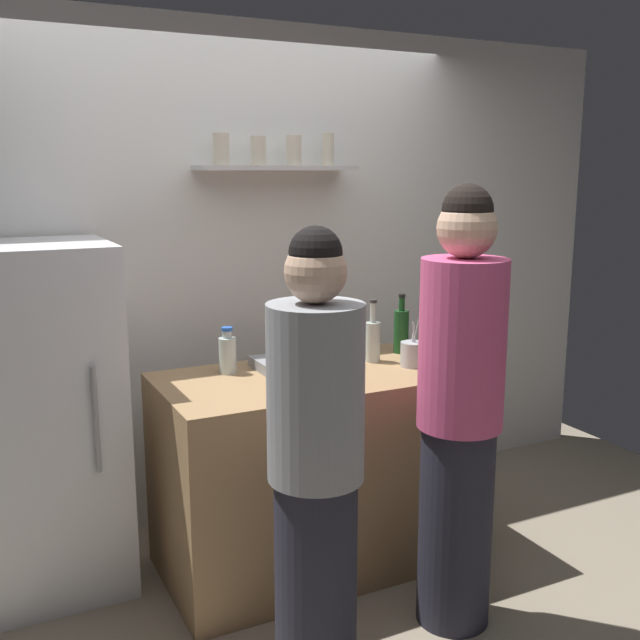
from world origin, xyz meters
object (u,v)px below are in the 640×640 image
water_bottle_plastic (228,353)px  person_grey_hoodie (316,467)px  refrigerator (40,420)px  utensil_holder (412,354)px  person_pink_top (460,413)px  baking_pan (291,362)px  wine_bottle_pale_glass (373,339)px  wine_bottle_green_glass (401,330)px

water_bottle_plastic → person_grey_hoodie: (-0.01, -0.95, -0.20)m
refrigerator → utensil_holder: 1.72m
utensil_holder → person_pink_top: 0.63m
baking_pan → wine_bottle_pale_glass: wine_bottle_pale_glass is taller
baking_pan → wine_bottle_green_glass: 0.63m
utensil_holder → person_grey_hoodie: person_grey_hoodie is taller
utensil_holder → person_grey_hoodie: size_ratio=0.13×
person_grey_hoodie → refrigerator: bearing=35.7°
utensil_holder → baking_pan: bearing=155.8°
refrigerator → person_pink_top: person_pink_top is taller
baking_pan → utensil_holder: utensil_holder is taller
refrigerator → person_pink_top: 1.81m
utensil_holder → water_bottle_plastic: size_ratio=1.03×
wine_bottle_green_glass → water_bottle_plastic: (-0.93, 0.02, -0.03)m
utensil_holder → water_bottle_plastic: (-0.83, 0.28, 0.03)m
refrigerator → wine_bottle_pale_glass: bearing=-11.0°
refrigerator → wine_bottle_pale_glass: (1.52, -0.29, 0.27)m
baking_pan → person_pink_top: bearing=-66.7°
person_grey_hoodie → person_pink_top: bearing=-83.4°
baking_pan → wine_bottle_pale_glass: 0.42m
utensil_holder → water_bottle_plastic: 0.87m
wine_bottle_green_glass → utensil_holder: bearing=-111.0°
baking_pan → person_grey_hoodie: 0.97m
wine_bottle_pale_glass → water_bottle_plastic: bearing=170.9°
refrigerator → baking_pan: size_ratio=4.56×
wine_bottle_pale_glass → wine_bottle_green_glass: (0.22, 0.09, 0.01)m
baking_pan → person_grey_hoodie: bearing=-109.0°
person_grey_hoodie → wine_bottle_green_glass: bearing=-45.0°
utensil_holder → wine_bottle_green_glass: size_ratio=0.73×
baking_pan → utensil_holder: bearing=-24.2°
baking_pan → person_pink_top: person_pink_top is taller
refrigerator → water_bottle_plastic: size_ratio=7.17×
wine_bottle_green_glass → baking_pan: bearing=-178.6°
wine_bottle_pale_glass → wine_bottle_green_glass: wine_bottle_pale_glass is taller
baking_pan → wine_bottle_green_glass: size_ratio=1.12×
baking_pan → utensil_holder: 0.58m
baking_pan → person_grey_hoodie: (-0.31, -0.91, -0.13)m
wine_bottle_pale_glass → wine_bottle_green_glass: 0.24m
refrigerator → person_pink_top: bearing=-35.7°
person_pink_top → person_grey_hoodie: 0.68m
refrigerator → wine_bottle_pale_glass: 1.57m
refrigerator → utensil_holder: size_ratio=6.93×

